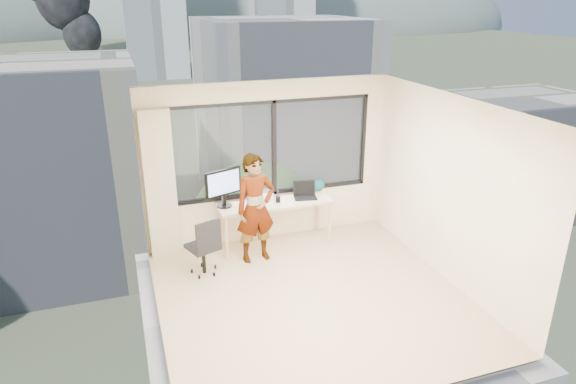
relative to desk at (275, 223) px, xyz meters
name	(u,v)px	position (x,y,z in m)	size (l,w,h in m)	color
floor	(312,297)	(0.00, -1.66, -0.38)	(4.00, 4.00, 0.01)	tan
ceiling	(315,105)	(0.00, -1.66, 2.23)	(4.00, 4.00, 0.01)	white
wall_front	(394,289)	(0.00, -3.66, 0.93)	(4.00, 0.01, 2.60)	beige
wall_left	(150,230)	(-2.00, -1.66, 0.93)	(0.01, 4.00, 2.60)	beige
wall_right	(449,190)	(2.00, -1.66, 0.93)	(0.01, 4.00, 2.60)	beige
window_wall	(271,148)	(0.05, 0.34, 1.15)	(3.30, 0.16, 1.55)	black
curtain	(160,185)	(-1.72, 0.22, 0.77)	(0.45, 0.14, 2.30)	beige
desk	(275,223)	(0.00, 0.00, 0.00)	(1.80, 0.60, 0.75)	beige
chair	(203,245)	(-1.26, -0.56, 0.08)	(0.46, 0.46, 0.90)	black
person	(256,208)	(-0.42, -0.39, 0.47)	(0.61, 0.40, 1.68)	#2D2D33
monitor	(223,188)	(-0.80, 0.06, 0.68)	(0.61, 0.13, 0.61)	black
game_console	(262,195)	(-0.14, 0.25, 0.41)	(0.33, 0.27, 0.08)	white
laptop	(305,191)	(0.51, -0.02, 0.49)	(0.36, 0.38, 0.23)	black
cellphone	(251,206)	(-0.42, -0.10, 0.38)	(0.10, 0.05, 0.01)	black
pen_cup	(278,199)	(0.04, -0.05, 0.42)	(0.08, 0.08, 0.10)	black
handbag	(317,185)	(0.80, 0.20, 0.48)	(0.27, 0.14, 0.21)	#0B4244
exterior_ground	(124,78)	(0.00, 118.34, -14.38)	(400.00, 400.00, 0.04)	#515B3D
near_bldg_a	(16,172)	(-9.00, 28.34, -7.38)	(16.00, 12.00, 14.00)	beige
near_bldg_b	(283,111)	(12.00, 36.34, -6.38)	(14.00, 13.00, 16.00)	white
near_bldg_c	(517,154)	(30.00, 26.34, -9.38)	(12.00, 10.00, 10.00)	beige
far_tower_b	(153,9)	(8.00, 118.34, 0.62)	(13.00, 13.00, 30.00)	silver
far_tower_c	(281,14)	(45.00, 138.34, -1.38)	(15.00, 15.00, 26.00)	silver
hill_b	(276,25)	(100.00, 318.34, -14.38)	(300.00, 220.00, 96.00)	slate
tree_b	(257,259)	(4.00, 16.34, -9.88)	(7.60, 7.60, 9.00)	#1C4C19
tree_c	(369,129)	(22.00, 38.34, -9.38)	(8.40, 8.40, 10.00)	#1C4C19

